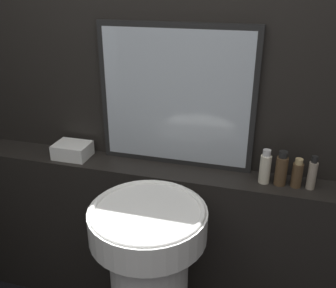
% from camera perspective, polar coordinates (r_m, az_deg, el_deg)
% --- Properties ---
extents(wall_back, '(8.00, 0.06, 2.50)m').
position_cam_1_polar(wall_back, '(1.82, -0.26, 7.89)').
color(wall_back, black).
rests_on(wall_back, ground_plane).
extents(vanity_counter, '(2.33, 0.20, 0.90)m').
position_cam_1_polar(vanity_counter, '(2.08, -1.24, -14.80)').
color(vanity_counter, black).
rests_on(vanity_counter, ground_plane).
extents(pedestal_sink, '(0.47, 0.47, 0.94)m').
position_cam_1_polar(pedestal_sink, '(1.73, -2.82, -20.96)').
color(pedestal_sink, white).
rests_on(pedestal_sink, ground_plane).
extents(mirror, '(0.74, 0.03, 0.68)m').
position_cam_1_polar(mirror, '(1.76, 1.19, 7.05)').
color(mirror, black).
rests_on(mirror, vanity_counter).
extents(towel_stack, '(0.18, 0.14, 0.07)m').
position_cam_1_polar(towel_stack, '(1.99, -14.35, -0.93)').
color(towel_stack, white).
rests_on(towel_stack, vanity_counter).
extents(shampoo_bottle, '(0.05, 0.05, 0.16)m').
position_cam_1_polar(shampoo_bottle, '(1.73, 14.58, -3.49)').
color(shampoo_bottle, beige).
rests_on(shampoo_bottle, vanity_counter).
extents(conditioner_bottle, '(0.05, 0.05, 0.16)m').
position_cam_1_polar(conditioner_bottle, '(1.73, 16.89, -3.73)').
color(conditioner_bottle, '#4C3823').
rests_on(conditioner_bottle, vanity_counter).
extents(lotion_bottle, '(0.05, 0.05, 0.14)m').
position_cam_1_polar(lotion_bottle, '(1.74, 19.08, -4.31)').
color(lotion_bottle, '#4C3823').
rests_on(lotion_bottle, vanity_counter).
extents(body_wash_bottle, '(0.04, 0.04, 0.16)m').
position_cam_1_polar(body_wash_bottle, '(1.74, 21.12, -4.27)').
color(body_wash_bottle, gray).
rests_on(body_wash_bottle, vanity_counter).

